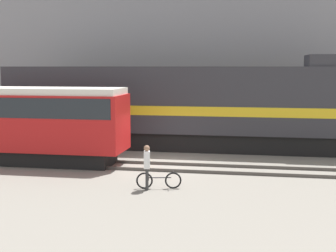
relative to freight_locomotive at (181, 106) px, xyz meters
name	(u,v)px	position (x,y,z in m)	size (l,w,h in m)	color
ground_plane	(163,164)	(-0.18, -4.34, -2.41)	(120.00, 120.00, 0.00)	gray
track_near	(159,167)	(-0.18, -5.24, -2.34)	(60.00, 1.50, 0.14)	#47423D
track_far	(178,147)	(-0.18, 0.00, -2.34)	(60.00, 1.51, 0.14)	#47423D
building_backdrop	(195,61)	(-0.18, 7.89, 2.55)	(37.63, 6.00, 9.92)	gray
freight_locomotive	(181,106)	(0.00, 0.00, 0.00)	(19.58, 3.04, 5.17)	black
streetcar	(22,120)	(-6.78, -5.24, -0.35)	(9.88, 2.54, 3.59)	black
bicycle	(159,180)	(0.52, -8.79, -2.09)	(1.68, 0.54, 0.69)	black
person	(147,163)	(0.12, -9.03, -1.38)	(0.29, 0.40, 1.68)	#333333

